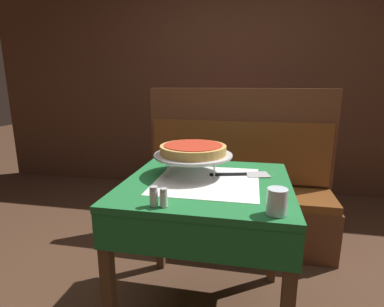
# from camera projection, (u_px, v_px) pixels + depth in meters

# --- Properties ---
(dining_table_front) EXTENTS (0.81, 0.81, 0.78)m
(dining_table_front) POSITION_uv_depth(u_px,v_px,m) (207.00, 202.00, 1.52)
(dining_table_front) COLOR #1E6B33
(dining_table_front) RESTS_ON ground_plane
(dining_table_rear) EXTENTS (0.76, 0.76, 0.78)m
(dining_table_rear) POSITION_uv_depth(u_px,v_px,m) (229.00, 142.00, 3.03)
(dining_table_rear) COLOR red
(dining_table_rear) RESTS_ON ground_plane
(booth_bench) EXTENTS (1.46, 0.44, 1.21)m
(booth_bench) POSITION_uv_depth(u_px,v_px,m) (236.00, 199.00, 2.38)
(booth_bench) COLOR brown
(booth_bench) RESTS_ON ground_plane
(back_wall_panel) EXTENTS (6.00, 0.04, 2.40)m
(back_wall_panel) POSITION_uv_depth(u_px,v_px,m) (235.00, 87.00, 3.41)
(back_wall_panel) COLOR #4C2D1E
(back_wall_panel) RESTS_ON ground_plane
(pizza_pan_stand) EXTENTS (0.41, 0.41, 0.11)m
(pizza_pan_stand) POSITION_uv_depth(u_px,v_px,m) (193.00, 156.00, 1.57)
(pizza_pan_stand) COLOR #ADADB2
(pizza_pan_stand) RESTS_ON dining_table_front
(deep_dish_pizza) EXTENTS (0.35, 0.35, 0.05)m
(deep_dish_pizza) POSITION_uv_depth(u_px,v_px,m) (193.00, 149.00, 1.56)
(deep_dish_pizza) COLOR tan
(deep_dish_pizza) RESTS_ON pizza_pan_stand
(pizza_server) EXTENTS (0.32, 0.14, 0.01)m
(pizza_server) POSITION_uv_depth(u_px,v_px,m) (243.00, 174.00, 1.58)
(pizza_server) COLOR #BCBCC1
(pizza_server) RESTS_ON dining_table_front
(water_glass_near) EXTENTS (0.08, 0.08, 0.10)m
(water_glass_near) POSITION_uv_depth(u_px,v_px,m) (277.00, 201.00, 1.10)
(water_glass_near) COLOR silver
(water_glass_near) RESTS_ON dining_table_front
(salt_shaker) EXTENTS (0.03, 0.03, 0.08)m
(salt_shaker) POSITION_uv_depth(u_px,v_px,m) (154.00, 196.00, 1.18)
(salt_shaker) COLOR silver
(salt_shaker) RESTS_ON dining_table_front
(pepper_shaker) EXTENTS (0.03, 0.03, 0.07)m
(pepper_shaker) POSITION_uv_depth(u_px,v_px,m) (164.00, 198.00, 1.17)
(pepper_shaker) COLOR silver
(pepper_shaker) RESTS_ON dining_table_front
(napkin_holder) EXTENTS (0.10, 0.05, 0.09)m
(napkin_holder) POSITION_uv_depth(u_px,v_px,m) (201.00, 154.00, 1.84)
(napkin_holder) COLOR #B2B2B7
(napkin_holder) RESTS_ON dining_table_front
(condiment_caddy) EXTENTS (0.13, 0.13, 0.17)m
(condiment_caddy) POSITION_uv_depth(u_px,v_px,m) (232.00, 126.00, 2.98)
(condiment_caddy) COLOR black
(condiment_caddy) RESTS_ON dining_table_rear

